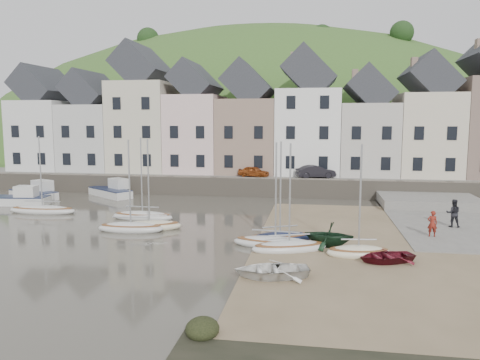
% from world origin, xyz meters
% --- Properties ---
extents(ground, '(160.00, 160.00, 0.00)m').
position_xyz_m(ground, '(0.00, 0.00, 0.00)').
color(ground, '#474237').
rests_on(ground, ground).
extents(quay_land, '(90.00, 30.00, 1.50)m').
position_xyz_m(quay_land, '(0.00, 32.00, 0.75)').
color(quay_land, '#3D5F26').
rests_on(quay_land, ground).
extents(quay_street, '(70.00, 7.00, 0.10)m').
position_xyz_m(quay_street, '(0.00, 20.50, 1.55)').
color(quay_street, slate).
rests_on(quay_street, quay_land).
extents(seawall, '(70.00, 1.20, 1.80)m').
position_xyz_m(seawall, '(0.00, 17.00, 0.90)').
color(seawall, slate).
rests_on(seawall, ground).
extents(beach, '(18.00, 26.00, 0.06)m').
position_xyz_m(beach, '(11.00, 0.00, 0.03)').
color(beach, brown).
rests_on(beach, ground).
extents(slipway, '(8.00, 18.00, 0.12)m').
position_xyz_m(slipway, '(15.00, 8.00, 0.06)').
color(slipway, slate).
rests_on(slipway, ground).
extents(hillside, '(134.40, 84.00, 84.00)m').
position_xyz_m(hillside, '(-5.00, 60.00, -17.99)').
color(hillside, '#3D5F26').
rests_on(hillside, ground).
extents(townhouse_terrace, '(61.05, 8.00, 13.93)m').
position_xyz_m(townhouse_terrace, '(1.76, 24.00, 7.32)').
color(townhouse_terrace, silver).
rests_on(townhouse_terrace, quay_land).
extents(sailboat_0, '(5.52, 1.72, 6.32)m').
position_xyz_m(sailboat_0, '(-15.97, 6.18, 0.26)').
color(sailboat_0, silver).
rests_on(sailboat_0, ground).
extents(sailboat_1, '(4.75, 1.67, 6.32)m').
position_xyz_m(sailboat_1, '(-7.24, 5.17, 0.26)').
color(sailboat_1, silver).
rests_on(sailboat_1, ground).
extents(sailboat_2, '(4.57, 2.83, 6.32)m').
position_xyz_m(sailboat_2, '(-5.58, 2.10, 0.26)').
color(sailboat_2, beige).
rests_on(sailboat_2, ground).
extents(sailboat_3, '(4.54, 1.79, 6.32)m').
position_xyz_m(sailboat_3, '(-6.63, 1.41, 0.26)').
color(sailboat_3, silver).
rests_on(sailboat_3, ground).
extents(sailboat_4, '(5.21, 2.08, 6.32)m').
position_xyz_m(sailboat_4, '(3.22, -0.95, 0.26)').
color(sailboat_4, silver).
rests_on(sailboat_4, ground).
extents(sailboat_5, '(4.37, 3.05, 6.32)m').
position_xyz_m(sailboat_5, '(3.39, 0.27, 0.27)').
color(sailboat_5, '#131C3B').
rests_on(sailboat_5, ground).
extents(sailboat_6, '(4.62, 2.90, 6.32)m').
position_xyz_m(sailboat_6, '(4.06, -1.74, 0.26)').
color(sailboat_6, silver).
rests_on(sailboat_6, ground).
extents(sailboat_7, '(3.64, 1.95, 6.32)m').
position_xyz_m(sailboat_7, '(7.84, -2.16, 0.27)').
color(sailboat_7, beige).
rests_on(sailboat_7, ground).
extents(motorboat_0, '(5.68, 3.87, 1.70)m').
position_xyz_m(motorboat_0, '(-20.62, 12.55, 0.58)').
color(motorboat_0, silver).
rests_on(motorboat_0, ground).
extents(motorboat_1, '(5.16, 2.39, 1.70)m').
position_xyz_m(motorboat_1, '(-19.85, 9.19, 0.58)').
color(motorboat_1, silver).
rests_on(motorboat_1, ground).
extents(motorboat_2, '(5.45, 4.64, 1.70)m').
position_xyz_m(motorboat_2, '(-14.02, 14.89, 0.58)').
color(motorboat_2, silver).
rests_on(motorboat_2, ground).
extents(rowboat_white, '(3.98, 3.24, 0.73)m').
position_xyz_m(rowboat_white, '(3.50, -6.45, 0.42)').
color(rowboat_white, white).
rests_on(rowboat_white, beach).
extents(rowboat_green, '(3.19, 2.87, 1.48)m').
position_xyz_m(rowboat_green, '(6.27, -0.67, 0.80)').
color(rowboat_green, black).
rests_on(rowboat_green, beach).
extents(rowboat_red, '(3.56, 3.09, 0.62)m').
position_xyz_m(rowboat_red, '(9.13, -3.16, 0.37)').
color(rowboat_red, maroon).
rests_on(rowboat_red, beach).
extents(person_red, '(0.61, 0.40, 1.64)m').
position_xyz_m(person_red, '(12.72, 2.62, 0.94)').
color(person_red, maroon).
rests_on(person_red, slipway).
extents(person_dark, '(1.00, 0.82, 1.90)m').
position_xyz_m(person_dark, '(14.77, 5.64, 1.07)').
color(person_dark, black).
rests_on(person_dark, slipway).
extents(car_left, '(3.42, 2.12, 1.09)m').
position_xyz_m(car_left, '(-0.77, 19.50, 2.14)').
color(car_left, '#974216').
rests_on(car_left, quay_street).
extents(car_right, '(4.12, 2.54, 1.28)m').
position_xyz_m(car_right, '(5.46, 19.50, 2.24)').
color(car_right, black).
rests_on(car_right, quay_street).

